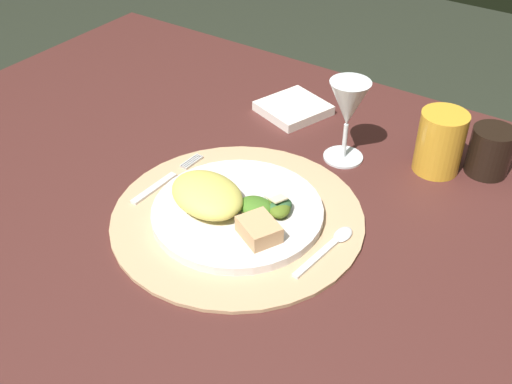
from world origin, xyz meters
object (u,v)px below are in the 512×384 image
spoon (333,243)px  wine_glass (348,107)px  dining_table (240,244)px  fork (165,181)px  napkin (293,108)px  dinner_plate (238,212)px  dark_tumbler (490,151)px  amber_tumbler (440,142)px

spoon → wine_glass: wine_glass is taller
dining_table → fork: (-0.13, -0.02, 0.09)m
spoon → napkin: bearing=130.0°
dinner_plate → dark_tumbler: (0.27, 0.34, 0.03)m
dining_table → spoon: (0.17, -0.00, 0.09)m
amber_tumbler → napkin: bearing=175.0°
napkin → wine_glass: bearing=-28.9°
spoon → dark_tumbler: bearing=69.1°
dining_table → napkin: size_ratio=12.22×
wine_glass → dark_tumbler: 0.25m
dining_table → dark_tumbler: (0.29, 0.31, 0.12)m
napkin → amber_tumbler: size_ratio=1.09×
fork → napkin: 0.33m
dinner_plate → fork: size_ratio=1.60×
fork → amber_tumbler: size_ratio=1.53×
dinner_plate → dark_tumbler: 0.44m
dining_table → amber_tumbler: bearing=51.5°
spoon → dark_tumbler: (0.12, 0.32, 0.03)m
dining_table → fork: 0.16m
dinner_plate → napkin: 0.34m
wine_glass → dark_tumbler: size_ratio=1.80×
napkin → amber_tumbler: amber_tumbler is taller
dark_tumbler → wine_glass: bearing=-155.2°
dinner_plate → amber_tumbler: size_ratio=2.45×
dining_table → wine_glass: (0.07, 0.21, 0.19)m
spoon → amber_tumbler: (0.05, 0.28, 0.05)m
spoon → napkin: size_ratio=1.15×
amber_tumbler → dinner_plate: bearing=-123.7°
dining_table → napkin: napkin is taller
dinner_plate → spoon: bearing=8.8°
wine_glass → dark_tumbler: (0.22, 0.10, -0.06)m
spoon → dark_tumbler: 0.34m
napkin → wine_glass: wine_glass is taller
fork → spoon: spoon is taller
wine_glass → napkin: bearing=151.1°
dining_table → wine_glass: wine_glass is taller
dining_table → dark_tumbler: 0.44m
dinner_plate → fork: bearing=178.9°
wine_glass → dark_tumbler: bearing=24.8°
napkin → amber_tumbler: (0.30, -0.03, 0.04)m
dining_table → amber_tumbler: (0.22, 0.27, 0.14)m
dark_tumbler → spoon: bearing=-110.9°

